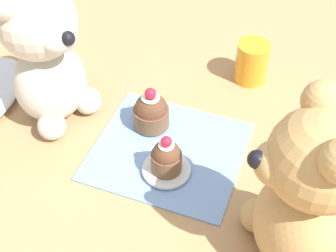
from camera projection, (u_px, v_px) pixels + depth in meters
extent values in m
plane|color=tan|center=(168.00, 152.00, 0.71)|extent=(4.00, 4.00, 0.00)
cube|color=#7A9ED1|center=(168.00, 150.00, 0.71)|extent=(0.20, 0.22, 0.01)
ellipsoid|color=beige|center=(51.00, 83.00, 0.73)|extent=(0.14, 0.14, 0.13)
sphere|color=beige|center=(36.00, 21.00, 0.65)|extent=(0.11, 0.11, 0.11)
ellipsoid|color=beige|center=(58.00, 37.00, 0.63)|extent=(0.07, 0.06, 0.04)
sphere|color=black|center=(68.00, 38.00, 0.62)|extent=(0.02, 0.02, 0.02)
sphere|color=beige|center=(4.00, 4.00, 0.59)|extent=(0.04, 0.04, 0.04)
sphere|color=beige|center=(52.00, 126.00, 0.72)|extent=(0.04, 0.04, 0.04)
sphere|color=beige|center=(88.00, 101.00, 0.76)|extent=(0.04, 0.04, 0.04)
ellipsoid|color=tan|center=(298.00, 222.00, 0.55)|extent=(0.15, 0.14, 0.14)
sphere|color=tan|center=(321.00, 159.00, 0.47)|extent=(0.11, 0.11, 0.11)
ellipsoid|color=tan|center=(276.00, 164.00, 0.47)|extent=(0.07, 0.06, 0.04)
sphere|color=black|center=(257.00, 160.00, 0.47)|extent=(0.02, 0.02, 0.02)
sphere|color=tan|center=(322.00, 101.00, 0.46)|extent=(0.04, 0.04, 0.04)
sphere|color=tan|center=(257.00, 216.00, 0.61)|extent=(0.05, 0.05, 0.05)
cylinder|color=brown|center=(151.00, 117.00, 0.74)|extent=(0.06, 0.06, 0.03)
sphere|color=brown|center=(151.00, 109.00, 0.73)|extent=(0.05, 0.05, 0.05)
cylinder|color=white|center=(151.00, 98.00, 0.71)|extent=(0.03, 0.03, 0.00)
sphere|color=red|center=(150.00, 94.00, 0.70)|extent=(0.02, 0.02, 0.02)
cylinder|color=silver|center=(166.00, 169.00, 0.68)|extent=(0.07, 0.07, 0.01)
cylinder|color=brown|center=(166.00, 161.00, 0.67)|extent=(0.04, 0.04, 0.03)
sphere|color=brown|center=(166.00, 154.00, 0.66)|extent=(0.04, 0.04, 0.04)
cylinder|color=white|center=(166.00, 145.00, 0.64)|extent=(0.02, 0.02, 0.00)
sphere|color=red|center=(166.00, 142.00, 0.64)|extent=(0.02, 0.02, 0.02)
cylinder|color=orange|center=(252.00, 62.00, 0.81)|extent=(0.06, 0.06, 0.07)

